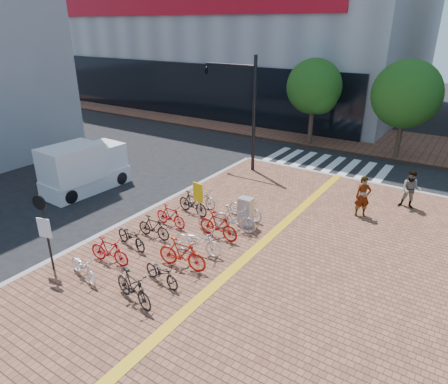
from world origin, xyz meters
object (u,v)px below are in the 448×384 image
Objects in this scene: bike_0 at (83,267)px; bike_9 at (182,254)px; bike_7 at (133,288)px; bike_13 at (245,208)px; box_truck at (84,168)px; bike_3 at (154,227)px; pedestrian_b at (411,190)px; bike_4 at (171,216)px; yellow_sign at (198,196)px; pedestrian_a at (363,197)px; utility_box at (246,212)px; bike_6 at (201,197)px; traffic_light_pole at (232,91)px; bike_2 at (131,236)px; bike_5 at (193,203)px; bike_8 at (162,272)px; bike_11 at (218,225)px; notice_sign at (44,224)px; bike_1 at (109,251)px; bike_10 at (198,241)px; bike_12 at (234,219)px.

bike_0 is 0.89× the size of bike_9.
bike_7 is 1.01× the size of bike_13.
box_truck is at bearing 107.06° from bike_13.
bike_3 is 0.86× the size of pedestrian_b.
yellow_sign is at bearing -45.62° from bike_4.
pedestrian_a is at bearing -21.08° from bike_0.
pedestrian_a reaches higher than utility_box.
bike_6 is at bearing 123.22° from yellow_sign.
bike_7 is 0.95× the size of yellow_sign.
bike_6 is at bearing -71.11° from traffic_light_pole.
bike_2 is at bearing 159.57° from bike_13.
bike_9 is at bearing -144.09° from bike_6.
traffic_light_pole reaches higher than bike_5.
bike_3 is 0.87× the size of bike_6.
yellow_sign is (-1.77, -0.99, 0.68)m from utility_box.
bike_9 reaches higher than bike_6.
pedestrian_a reaches higher than bike_5.
bike_8 is 3.61m from bike_11.
bike_11 is (2.21, -1.19, 0.02)m from bike_5.
bike_11 reaches higher than bike_0.
bike_4 is 5.20m from notice_sign.
yellow_sign is (-1.52, 3.02, 0.76)m from bike_9.
bike_11 is at bearing -34.25° from bike_2.
bike_1 is 4.39m from yellow_sign.
bike_1 is 2.27m from bike_3.
bike_10 is at bearing -156.26° from pedestrian_a.
bike_0 is at bearing -128.93° from pedestrian_b.
bike_11 is at bearing -4.07° from box_truck.
bike_1 is 0.88× the size of bike_12.
bike_5 is at bearing -161.48° from bike_6.
bike_9 is 1.00× the size of bike_12.
box_truck reaches higher than yellow_sign.
bike_1 is 13.72m from pedestrian_b.
bike_1 reaches higher than bike_2.
bike_10 is 1.52× the size of utility_box.
pedestrian_b is (8.17, 7.62, 0.43)m from bike_4.
pedestrian_a is at bearing -132.68° from pedestrian_b.
bike_5 is 0.90m from bike_6.
bike_7 is at bearing -123.09° from bike_2.
pedestrian_b is (8.29, 5.26, 0.44)m from bike_6.
bike_13 is 0.40× the size of box_truck.
bike_1 is 11.05m from pedestrian_a.
bike_7 is 3.97m from notice_sign.
bike_6 is 1.00× the size of bike_13.
bike_0 is 1.30× the size of utility_box.
box_truck is (-9.10, 3.14, 0.49)m from bike_9.
bike_8 is 0.84× the size of yellow_sign.
traffic_light_pole is 1.43× the size of box_truck.
bike_4 is at bearing -7.81° from box_truck.
bike_0 is 1.05× the size of bike_8.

